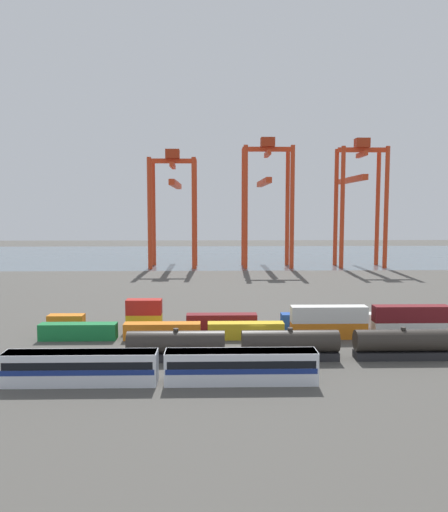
# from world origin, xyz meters

# --- Properties ---
(ground_plane) EXTENTS (420.00, 420.00, 0.00)m
(ground_plane) POSITION_xyz_m (0.00, 40.00, 0.00)
(ground_plane) COLOR #4C4944
(harbour_water) EXTENTS (400.00, 110.00, 0.01)m
(harbour_water) POSITION_xyz_m (0.00, 143.15, 0.00)
(harbour_water) COLOR slate
(harbour_water) RESTS_ON ground_plane
(passenger_train) EXTENTS (36.97, 3.14, 3.90)m
(passenger_train) POSITION_xyz_m (-13.14, -20.29, 2.14)
(passenger_train) COLOR silver
(passenger_train) RESTS_ON ground_plane
(freight_tank_row) EXTENTS (44.48, 2.98, 4.44)m
(freight_tank_row) POSITION_xyz_m (3.58, -11.17, 2.11)
(freight_tank_row) COLOR #232326
(freight_tank_row) RESTS_ON ground_plane
(shipping_container_0) EXTENTS (12.10, 2.44, 2.60)m
(shipping_container_0) POSITION_xyz_m (-28.29, 0.18, 1.30)
(shipping_container_0) COLOR #197538
(shipping_container_0) RESTS_ON ground_plane
(shipping_container_1) EXTENTS (12.10, 2.44, 2.60)m
(shipping_container_1) POSITION_xyz_m (-15.01, 0.18, 1.30)
(shipping_container_1) COLOR orange
(shipping_container_1) RESTS_ON ground_plane
(shipping_container_2) EXTENTS (12.10, 2.44, 2.60)m
(shipping_container_2) POSITION_xyz_m (-1.74, 0.18, 1.30)
(shipping_container_2) COLOR gold
(shipping_container_2) RESTS_ON ground_plane
(shipping_container_3) EXTENTS (12.10, 2.44, 2.60)m
(shipping_container_3) POSITION_xyz_m (11.53, 0.18, 1.30)
(shipping_container_3) COLOR orange
(shipping_container_3) RESTS_ON ground_plane
(shipping_container_4) EXTENTS (12.10, 2.44, 2.60)m
(shipping_container_4) POSITION_xyz_m (11.53, 0.18, 3.90)
(shipping_container_4) COLOR silver
(shipping_container_4) RESTS_ON shipping_container_3
(shipping_container_5) EXTENTS (12.10, 2.44, 2.60)m
(shipping_container_5) POSITION_xyz_m (24.81, 0.18, 1.30)
(shipping_container_5) COLOR silver
(shipping_container_5) RESTS_ON ground_plane
(shipping_container_6) EXTENTS (12.10, 2.44, 2.60)m
(shipping_container_6) POSITION_xyz_m (24.81, 0.18, 3.90)
(shipping_container_6) COLOR maroon
(shipping_container_6) RESTS_ON shipping_container_5
(shipping_container_9) EXTENTS (6.04, 2.44, 2.60)m
(shipping_container_9) POSITION_xyz_m (-32.08, 6.81, 1.30)
(shipping_container_9) COLOR orange
(shipping_container_9) RESTS_ON ground_plane
(shipping_container_10) EXTENTS (6.04, 2.44, 2.60)m
(shipping_container_10) POSITION_xyz_m (-18.76, 6.81, 1.30)
(shipping_container_10) COLOR gold
(shipping_container_10) RESTS_ON ground_plane
(shipping_container_11) EXTENTS (6.04, 2.44, 2.60)m
(shipping_container_11) POSITION_xyz_m (-18.76, 6.81, 3.90)
(shipping_container_11) COLOR #AD211C
(shipping_container_11) RESTS_ON shipping_container_10
(shipping_container_12) EXTENTS (12.10, 2.44, 2.60)m
(shipping_container_12) POSITION_xyz_m (-5.44, 6.81, 1.30)
(shipping_container_12) COLOR maroon
(shipping_container_12) RESTS_ON ground_plane
(shipping_container_13) EXTENTS (6.04, 2.44, 2.60)m
(shipping_container_13) POSITION_xyz_m (7.87, 6.81, 1.30)
(shipping_container_13) COLOR #1C4299
(shipping_container_13) RESTS_ON ground_plane
(shipping_container_14) EXTENTS (12.10, 2.44, 2.60)m
(shipping_container_14) POSITION_xyz_m (21.19, 6.81, 1.30)
(shipping_container_14) COLOR silver
(shipping_container_14) RESTS_ON ground_plane
(gantry_crane_west) EXTENTS (16.70, 40.55, 41.23)m
(gantry_crane_west) POSITION_xyz_m (-20.81, 103.56, 25.43)
(gantry_crane_west) COLOR red
(gantry_crane_west) RESTS_ON ground_plane
(gantry_crane_central) EXTENTS (17.63, 37.16, 45.37)m
(gantry_crane_central) POSITION_xyz_m (12.44, 102.80, 27.13)
(gantry_crane_central) COLOR red
(gantry_crane_central) RESTS_ON ground_plane
(gantry_crane_east) EXTENTS (16.92, 34.31, 45.23)m
(gantry_crane_east) POSITION_xyz_m (45.69, 102.51, 27.16)
(gantry_crane_east) COLOR red
(gantry_crane_east) RESTS_ON ground_plane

